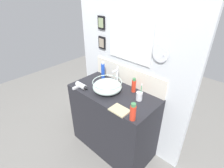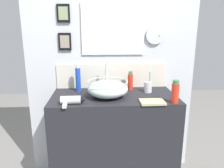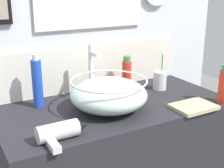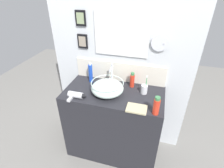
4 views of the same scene
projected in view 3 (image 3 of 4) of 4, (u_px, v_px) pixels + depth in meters
The scene contains 8 objects.
back_panel at pixel (86, 17), 1.54m from camera, with size 1.59×0.10×2.48m.
glass_bowl_sink at pixel (109, 94), 1.33m from camera, with size 0.33×0.33×0.14m.
faucet at pixel (92, 69), 1.45m from camera, with size 0.02×0.09×0.26m.
hair_drier at pixel (62, 131), 1.09m from camera, with size 0.19×0.13×0.06m.
toothbrush_cup at pixel (160, 80), 1.60m from camera, with size 0.07×0.07×0.20m.
shampoo_bottle at pixel (37, 83), 1.36m from camera, with size 0.04×0.04×0.24m.
lotion_bottle at pixel (127, 73), 1.60m from camera, with size 0.05×0.05×0.17m.
hand_towel at pixel (194, 107), 1.37m from camera, with size 0.19×0.14×0.02m, color tan.
Camera 3 is at (-0.65, -1.14, 1.40)m, focal length 50.00 mm.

